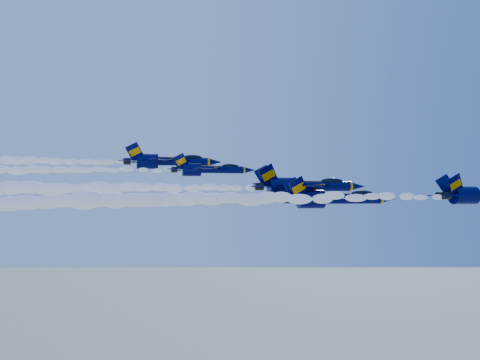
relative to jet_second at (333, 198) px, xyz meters
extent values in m
ellipsoid|color=#000238|center=(14.59, -10.21, 0.43)|extent=(1.41, 2.43, 5.77)
cube|color=#000238|center=(16.21, -6.61, 0.47)|extent=(4.83, 5.73, 0.16)
cube|color=#FF9800|center=(17.47, -6.61, 0.56)|extent=(2.17, 4.52, 0.09)
cube|color=#000238|center=(12.61, -11.16, 1.82)|extent=(2.94, 0.93, 3.16)
cube|color=#000238|center=(12.61, -9.27, 1.82)|extent=(2.94, 0.93, 3.16)
cylinder|color=black|center=(11.43, -10.80, 0.38)|extent=(1.08, 0.99, 0.99)
cylinder|color=black|center=(11.43, -9.63, 0.38)|extent=(1.08, 0.99, 0.99)
ellipsoid|color=white|center=(-12.35, -10.21, 0.08)|extent=(46.66, 2.01, 1.81)
cylinder|color=#000238|center=(2.92, 0.00, -0.07)|extent=(9.32, 1.55, 1.55)
ellipsoid|color=#000238|center=(-3.60, 0.00, -0.12)|extent=(1.62, 2.80, 6.63)
cone|color=#000238|center=(8.93, 0.00, -0.07)|extent=(2.69, 1.55, 1.55)
cylinder|color=#FF9800|center=(7.69, 0.00, -0.07)|extent=(0.36, 1.62, 1.62)
ellipsoid|color=black|center=(4.68, 0.00, 0.71)|extent=(3.73, 1.21, 1.03)
cube|color=#FF9800|center=(4.68, 0.00, 0.40)|extent=(4.35, 1.04, 0.19)
cube|color=#000238|center=(-1.74, -4.14, -0.07)|extent=(5.55, 6.58, 0.19)
cube|color=#000238|center=(-1.74, 4.14, -0.07)|extent=(5.55, 6.58, 0.19)
cube|color=#FF9800|center=(-0.29, -4.14, 0.03)|extent=(2.50, 5.19, 0.10)
cube|color=#FF9800|center=(-0.29, 4.14, 0.03)|extent=(2.50, 5.19, 0.10)
cube|color=#000238|center=(-5.88, -1.09, 1.48)|extent=(3.37, 1.07, 3.63)
cube|color=#000238|center=(-5.88, 1.09, 1.48)|extent=(3.37, 1.07, 3.63)
cylinder|color=black|center=(-7.23, -0.67, -0.17)|extent=(1.24, 1.14, 1.14)
cylinder|color=black|center=(-7.23, 0.67, -0.17)|extent=(1.24, 1.14, 1.14)
cube|color=#FF9800|center=(-0.19, 0.00, 0.74)|extent=(11.39, 0.36, 0.08)
ellipsoid|color=white|center=(-31.08, 0.00, -0.47)|extent=(46.66, 2.31, 2.08)
cylinder|color=#000238|center=(0.40, 5.94, 1.96)|extent=(9.78, 1.63, 1.63)
ellipsoid|color=#000238|center=(-6.45, 5.94, 1.91)|extent=(1.70, 2.94, 6.96)
cone|color=#000238|center=(6.70, 5.94, 1.96)|extent=(2.83, 1.63, 1.63)
cylinder|color=#FF9800|center=(5.40, 5.94, 1.96)|extent=(0.38, 1.70, 1.70)
ellipsoid|color=black|center=(2.24, 5.94, 2.78)|extent=(3.91, 1.27, 1.08)
cube|color=#FF9800|center=(2.24, 5.94, 2.45)|extent=(4.57, 1.09, 0.20)
cube|color=#000238|center=(-4.50, 1.59, 1.96)|extent=(5.83, 6.91, 0.20)
cube|color=#000238|center=(-4.50, 10.28, 1.96)|extent=(5.83, 6.91, 0.20)
cube|color=#FF9800|center=(-2.97, 1.59, 2.07)|extent=(2.62, 5.44, 0.11)
cube|color=#FF9800|center=(-2.97, 10.28, 2.07)|extent=(2.62, 5.44, 0.11)
cube|color=#000238|center=(-8.84, 4.79, 3.59)|extent=(3.54, 1.12, 3.81)
cube|color=#000238|center=(-8.84, 7.08, 3.59)|extent=(3.54, 1.12, 3.81)
cylinder|color=black|center=(-10.26, 5.23, 1.85)|extent=(1.30, 1.20, 1.20)
cylinder|color=black|center=(-10.26, 6.64, 1.85)|extent=(1.30, 1.20, 1.20)
cube|color=#FF9800|center=(-2.86, 5.94, 2.81)|extent=(11.96, 0.38, 0.09)
ellipsoid|color=white|center=(-34.13, 5.94, 1.55)|extent=(46.66, 2.42, 2.18)
cylinder|color=#000238|center=(-13.95, 19.02, 5.25)|extent=(8.08, 1.35, 1.35)
ellipsoid|color=#000238|center=(-19.61, 19.02, 5.21)|extent=(1.40, 2.42, 5.74)
cone|color=#000238|center=(-8.75, 19.02, 5.25)|extent=(2.33, 1.35, 1.35)
cylinder|color=#FF9800|center=(-9.83, 19.02, 5.25)|extent=(0.31, 1.40, 1.40)
ellipsoid|color=black|center=(-12.43, 19.02, 5.93)|extent=(3.23, 1.05, 0.89)
cube|color=#FF9800|center=(-12.43, 19.02, 5.66)|extent=(3.77, 0.90, 0.16)
cube|color=#000238|center=(-17.99, 15.43, 5.25)|extent=(4.81, 5.70, 0.16)
cube|color=#000238|center=(-17.99, 22.61, 5.25)|extent=(4.81, 5.70, 0.16)
cube|color=#FF9800|center=(-16.74, 15.43, 5.34)|extent=(2.16, 4.50, 0.09)
cube|color=#FF9800|center=(-16.74, 22.61, 5.34)|extent=(2.16, 4.50, 0.09)
cube|color=#000238|center=(-21.58, 18.08, 6.60)|extent=(2.92, 0.92, 3.15)
cube|color=#000238|center=(-21.58, 19.97, 6.60)|extent=(2.92, 0.92, 3.15)
cylinder|color=black|center=(-22.75, 18.44, 5.16)|extent=(1.08, 0.99, 0.99)
cylinder|color=black|center=(-22.75, 19.61, 5.16)|extent=(1.08, 0.99, 0.99)
cube|color=#FF9800|center=(-16.65, 19.02, 5.95)|extent=(9.87, 0.31, 0.07)
ellipsoid|color=white|center=(-46.53, 19.02, 4.86)|extent=(46.66, 2.00, 1.80)
cylinder|color=#000238|center=(-20.46, 27.82, 7.31)|extent=(10.03, 1.67, 1.67)
ellipsoid|color=#000238|center=(-27.48, 27.82, 7.26)|extent=(1.74, 3.01, 7.14)
cone|color=#000238|center=(-13.99, 27.82, 7.31)|extent=(2.90, 1.67, 1.67)
cylinder|color=#FF9800|center=(-15.33, 27.82, 7.31)|extent=(0.39, 1.74, 1.74)
ellipsoid|color=black|center=(-18.56, 27.82, 8.15)|extent=(4.01, 1.30, 1.10)
cube|color=#FF9800|center=(-18.56, 27.82, 7.81)|extent=(4.68, 1.11, 0.20)
cube|color=#000238|center=(-25.48, 23.36, 7.31)|extent=(5.98, 7.09, 0.20)
cube|color=#000238|center=(-25.48, 32.28, 7.31)|extent=(5.98, 7.09, 0.20)
cube|color=#FF9800|center=(-23.92, 23.36, 7.42)|extent=(2.69, 5.58, 0.11)
cube|color=#FF9800|center=(-23.92, 32.28, 7.42)|extent=(2.69, 5.58, 0.11)
cube|color=#000238|center=(-29.94, 26.65, 8.98)|extent=(3.63, 1.15, 3.91)
cube|color=#000238|center=(-29.94, 28.99, 8.98)|extent=(3.63, 1.15, 3.91)
cylinder|color=black|center=(-31.39, 27.10, 7.20)|extent=(1.34, 1.23, 1.23)
cylinder|color=black|center=(-31.39, 28.55, 7.20)|extent=(1.34, 1.23, 1.23)
cube|color=#FF9800|center=(-23.81, 27.82, 8.18)|extent=(12.26, 0.39, 0.09)
camera|label=1|loc=(-27.90, -66.36, 0.23)|focal=35.00mm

